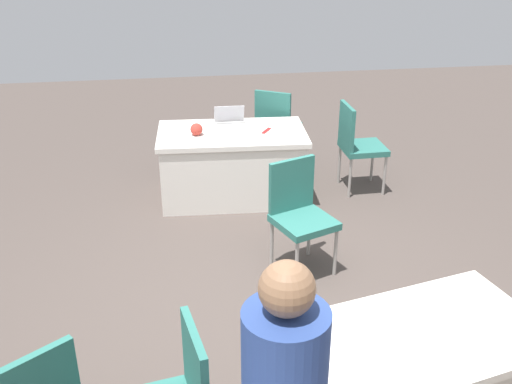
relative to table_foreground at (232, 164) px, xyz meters
The scene contains 8 objects.
ground_plane 2.07m from the table_foreground, 88.84° to the left, with size 14.40×14.40×0.00m, color #4C423D.
table_foreground is the anchor object (origin of this frame).
chair_tucked_right 1.34m from the table_foreground, behind, with size 0.45×0.45×0.96m.
chair_aisle 0.93m from the table_foreground, 130.26° to the right, with size 0.60×0.60×0.95m.
chair_by_pillar 1.52m from the table_foreground, 104.95° to the left, with size 0.57×0.57×0.94m.
laptop_silver 0.42m from the table_foreground, 89.78° to the right, with size 0.32×0.30×0.21m.
yarn_ball 0.56m from the table_foreground, ahead, with size 0.12×0.12×0.12m, color #B2382D.
scissors_red 0.51m from the table_foreground, behind, with size 0.18×0.04×0.01m, color red.
Camera 1 is at (0.56, 3.63, 2.74)m, focal length 41.60 mm.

